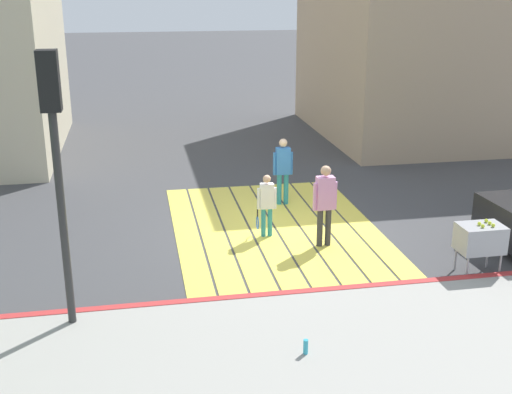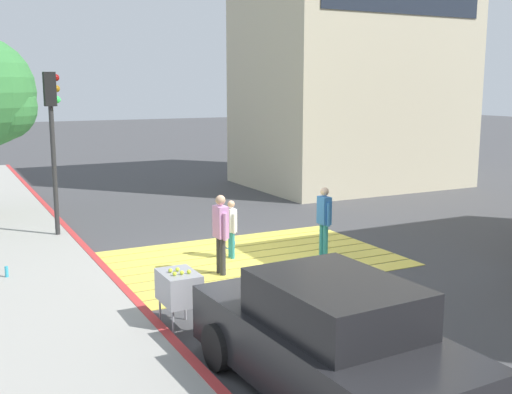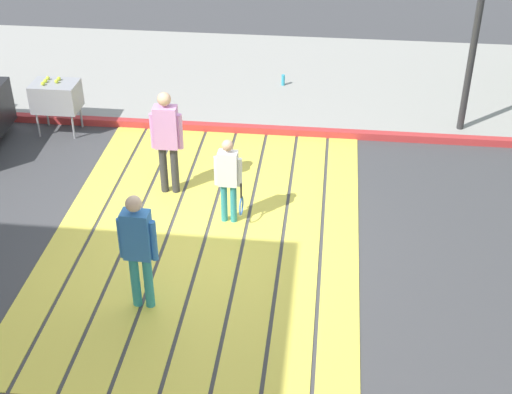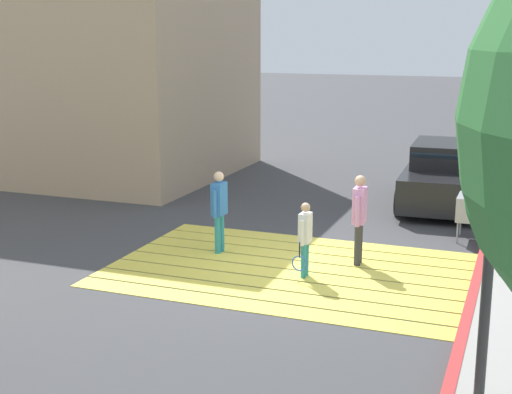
{
  "view_description": "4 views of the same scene",
  "coord_description": "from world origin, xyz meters",
  "px_view_note": "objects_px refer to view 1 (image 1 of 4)",
  "views": [
    {
      "loc": [
        -12.96,
        2.87,
        5.11
      ],
      "look_at": [
        -0.46,
        0.52,
        0.92
      ],
      "focal_mm": 45.9,
      "sensor_mm": 36.0,
      "label": 1
    },
    {
      "loc": [
        -6.18,
        -12.32,
        3.9
      ],
      "look_at": [
        0.6,
        0.97,
        1.24
      ],
      "focal_mm": 43.84,
      "sensor_mm": 36.0,
      "label": 2
    },
    {
      "loc": [
        8.42,
        1.66,
        6.05
      ],
      "look_at": [
        0.3,
        0.75,
        0.88
      ],
      "focal_mm": 51.13,
      "sensor_mm": 36.0,
      "label": 3
    },
    {
      "loc": [
        -3.92,
        11.95,
        4.24
      ],
      "look_at": [
        0.71,
        -0.16,
        1.27
      ],
      "focal_mm": 50.88,
      "sensor_mm": 36.0,
      "label": 4
    }
  ],
  "objects_px": {
    "traffic_light_corner": "(55,137)",
    "pedestrian_child_with_racket": "(266,202)",
    "water_bottle": "(306,347)",
    "pedestrian_adult_trailing": "(283,167)",
    "tennis_ball_cart": "(480,238)",
    "pedestrian_adult_lead": "(325,200)"
  },
  "relations": [
    {
      "from": "water_bottle",
      "to": "tennis_ball_cart",
      "type": "bearing_deg",
      "value": -59.6
    },
    {
      "from": "traffic_light_corner",
      "to": "pedestrian_adult_trailing",
      "type": "height_order",
      "value": "traffic_light_corner"
    },
    {
      "from": "pedestrian_child_with_racket",
      "to": "pedestrian_adult_trailing",
      "type": "bearing_deg",
      "value": -22.06
    },
    {
      "from": "pedestrian_adult_trailing",
      "to": "pedestrian_child_with_racket",
      "type": "height_order",
      "value": "pedestrian_adult_trailing"
    },
    {
      "from": "pedestrian_adult_lead",
      "to": "pedestrian_adult_trailing",
      "type": "xyz_separation_m",
      "value": [
        2.7,
        0.24,
        -0.04
      ]
    },
    {
      "from": "traffic_light_corner",
      "to": "pedestrian_child_with_racket",
      "type": "bearing_deg",
      "value": -49.2
    },
    {
      "from": "tennis_ball_cart",
      "to": "pedestrian_adult_lead",
      "type": "xyz_separation_m",
      "value": [
        1.8,
        2.4,
        0.29
      ]
    },
    {
      "from": "pedestrian_adult_lead",
      "to": "water_bottle",
      "type": "bearing_deg",
      "value": 160.4
    },
    {
      "from": "traffic_light_corner",
      "to": "pedestrian_adult_lead",
      "type": "distance_m",
      "value": 5.74
    },
    {
      "from": "pedestrian_adult_lead",
      "to": "pedestrian_adult_trailing",
      "type": "relative_size",
      "value": 1.04
    },
    {
      "from": "traffic_light_corner",
      "to": "pedestrian_child_with_racket",
      "type": "relative_size",
      "value": 3.14
    },
    {
      "from": "traffic_light_corner",
      "to": "water_bottle",
      "type": "xyz_separation_m",
      "value": [
        -1.58,
        -3.3,
        -2.81
      ]
    },
    {
      "from": "tennis_ball_cart",
      "to": "water_bottle",
      "type": "xyz_separation_m",
      "value": [
        -2.26,
        3.85,
        -0.47
      ]
    },
    {
      "from": "tennis_ball_cart",
      "to": "water_bottle",
      "type": "height_order",
      "value": "tennis_ball_cart"
    },
    {
      "from": "tennis_ball_cart",
      "to": "pedestrian_adult_lead",
      "type": "bearing_deg",
      "value": 53.1
    },
    {
      "from": "water_bottle",
      "to": "pedestrian_child_with_racket",
      "type": "bearing_deg",
      "value": -4.83
    },
    {
      "from": "pedestrian_adult_lead",
      "to": "traffic_light_corner",
      "type": "bearing_deg",
      "value": 117.58
    },
    {
      "from": "water_bottle",
      "to": "pedestrian_adult_lead",
      "type": "distance_m",
      "value": 4.37
    },
    {
      "from": "pedestrian_child_with_racket",
      "to": "water_bottle",
      "type": "bearing_deg",
      "value": 175.17
    },
    {
      "from": "traffic_light_corner",
      "to": "pedestrian_child_with_racket",
      "type": "xyz_separation_m",
      "value": [
        3.2,
        -3.71,
        -2.27
      ]
    },
    {
      "from": "traffic_light_corner",
      "to": "pedestrian_adult_trailing",
      "type": "xyz_separation_m",
      "value": [
        5.18,
        -4.51,
        -2.09
      ]
    },
    {
      "from": "tennis_ball_cart",
      "to": "pedestrian_child_with_racket",
      "type": "height_order",
      "value": "pedestrian_child_with_racket"
    }
  ]
}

